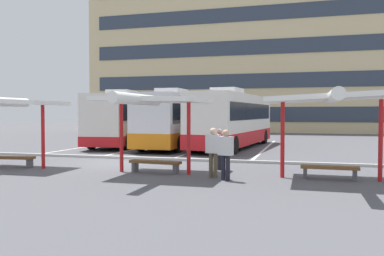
% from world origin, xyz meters
% --- Properties ---
extents(ground_plane, '(160.00, 160.00, 0.00)m').
position_xyz_m(ground_plane, '(0.00, 0.00, 0.00)').
color(ground_plane, '#515156').
extents(terminal_building, '(36.64, 15.63, 21.65)m').
position_xyz_m(terminal_building, '(0.02, 37.56, 9.45)').
color(terminal_building, '#D1BC8C').
rests_on(terminal_building, ground).
extents(coach_bus_0, '(3.54, 10.86, 3.71)m').
position_xyz_m(coach_bus_0, '(-3.71, 9.64, 1.76)').
color(coach_bus_0, silver).
rests_on(coach_bus_0, ground).
extents(coach_bus_1, '(2.59, 10.16, 3.70)m').
position_xyz_m(coach_bus_1, '(0.16, 8.79, 1.71)').
color(coach_bus_1, silver).
rests_on(coach_bus_1, ground).
extents(coach_bus_2, '(3.68, 11.64, 3.72)m').
position_xyz_m(coach_bus_2, '(3.67, 9.46, 1.72)').
color(coach_bus_2, silver).
rests_on(coach_bus_2, ground).
extents(lane_stripe_0, '(0.16, 14.00, 0.01)m').
position_xyz_m(lane_stripe_0, '(-5.72, 9.51, 0.00)').
color(lane_stripe_0, white).
rests_on(lane_stripe_0, ground).
extents(lane_stripe_1, '(0.16, 14.00, 0.01)m').
position_xyz_m(lane_stripe_1, '(-1.91, 9.51, 0.00)').
color(lane_stripe_1, white).
rests_on(lane_stripe_1, ground).
extents(lane_stripe_2, '(0.16, 14.00, 0.01)m').
position_xyz_m(lane_stripe_2, '(1.91, 9.51, 0.00)').
color(lane_stripe_2, white).
rests_on(lane_stripe_2, ground).
extents(lane_stripe_3, '(0.16, 14.00, 0.01)m').
position_xyz_m(lane_stripe_3, '(5.72, 9.51, 0.00)').
color(lane_stripe_3, white).
rests_on(lane_stripe_3, ground).
extents(waiting_shelter_1, '(3.86, 4.20, 2.85)m').
position_xyz_m(waiting_shelter_1, '(-3.35, -2.62, 2.61)').
color(waiting_shelter_1, red).
rests_on(waiting_shelter_1, ground).
extents(bench_2, '(1.89, 0.65, 0.45)m').
position_xyz_m(bench_2, '(-3.35, -2.44, 0.34)').
color(bench_2, brown).
rests_on(bench_2, ground).
extents(waiting_shelter_2, '(3.64, 5.01, 2.85)m').
position_xyz_m(waiting_shelter_2, '(2.78, -2.60, 2.64)').
color(waiting_shelter_2, red).
rests_on(waiting_shelter_2, ground).
extents(bench_3, '(2.02, 0.61, 0.45)m').
position_xyz_m(bench_3, '(2.78, -2.24, 0.34)').
color(bench_3, brown).
rests_on(bench_3, ground).
extents(waiting_shelter_3, '(4.09, 5.10, 2.91)m').
position_xyz_m(waiting_shelter_3, '(8.92, -2.37, 2.68)').
color(waiting_shelter_3, red).
rests_on(waiting_shelter_3, ground).
extents(bench_4, '(1.88, 0.46, 0.45)m').
position_xyz_m(bench_4, '(8.92, -2.04, 0.34)').
color(bench_4, brown).
rests_on(bench_4, ground).
extents(platform_kerb, '(44.00, 0.24, 0.12)m').
position_xyz_m(platform_kerb, '(0.00, 1.69, 0.06)').
color(platform_kerb, '#ADADA8').
rests_on(platform_kerb, ground).
extents(waiting_passenger_0, '(0.53, 0.33, 1.71)m').
position_xyz_m(waiting_passenger_0, '(5.11, -2.79, 1.00)').
color(waiting_passenger_0, brown).
rests_on(waiting_passenger_0, ground).
extents(waiting_passenger_1, '(0.35, 0.51, 1.60)m').
position_xyz_m(waiting_passenger_1, '(4.91, -0.81, 0.92)').
color(waiting_passenger_1, black).
rests_on(waiting_passenger_1, ground).
extents(waiting_passenger_3, '(0.53, 0.35, 1.67)m').
position_xyz_m(waiting_passenger_3, '(5.62, -3.20, 0.97)').
color(waiting_passenger_3, black).
rests_on(waiting_passenger_3, ground).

